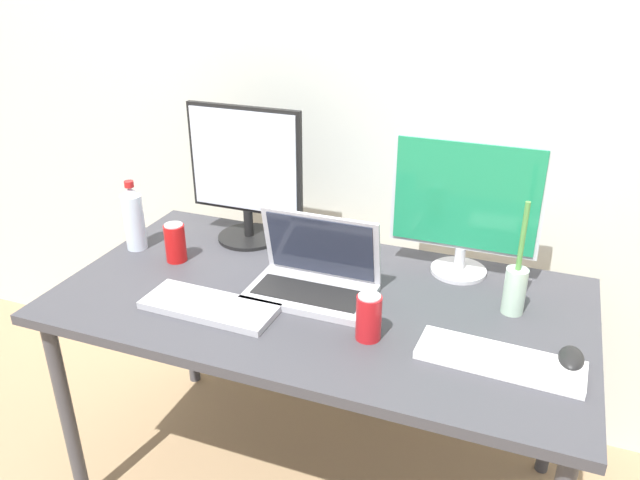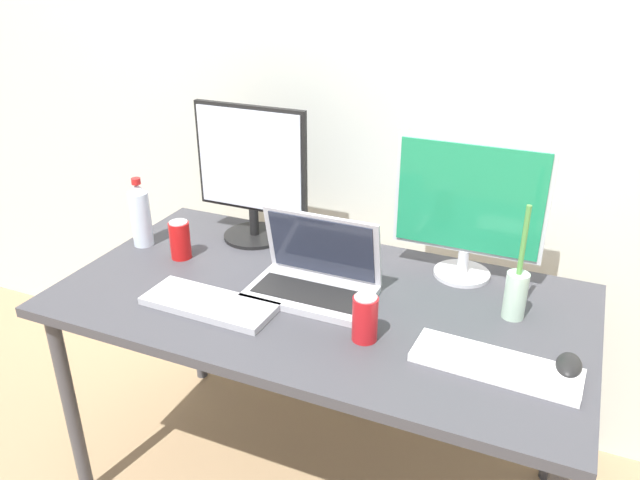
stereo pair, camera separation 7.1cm
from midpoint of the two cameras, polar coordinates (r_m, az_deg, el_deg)
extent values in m
cube|color=silver|center=(2.15, 7.57, 15.53)|extent=(7.00, 0.08, 2.60)
cylinder|color=#424247|center=(2.14, -20.93, -14.21)|extent=(0.04, 0.04, 0.71)
cylinder|color=#424247|center=(2.56, -10.55, -5.75)|extent=(0.04, 0.04, 0.71)
cylinder|color=#424247|center=(2.21, 22.13, -12.98)|extent=(0.04, 0.04, 0.71)
cube|color=#3D3D42|center=(1.82, 1.12, -5.58)|extent=(1.52, 0.80, 0.03)
cylinder|color=black|center=(2.17, -5.06, 0.42)|extent=(0.21, 0.21, 0.01)
cylinder|color=black|center=(2.15, -5.11, 1.68)|extent=(0.03, 0.03, 0.09)
cube|color=black|center=(2.07, -5.35, 7.38)|extent=(0.40, 0.02, 0.36)
cube|color=silver|center=(2.06, -5.52, 7.28)|extent=(0.37, 0.01, 0.33)
cylinder|color=silver|center=(1.97, 13.83, -2.99)|extent=(0.17, 0.17, 0.01)
cylinder|color=silver|center=(1.95, 13.96, -1.90)|extent=(0.03, 0.03, 0.07)
cube|color=silver|center=(1.87, 14.62, 3.79)|extent=(0.44, 0.02, 0.34)
cube|color=#1E8C59|center=(1.86, 14.55, 3.65)|extent=(0.42, 0.01, 0.32)
cube|color=#B7B7BC|center=(1.80, 0.26, -4.90)|extent=(0.36, 0.22, 0.02)
cube|color=black|center=(1.78, 0.06, -4.82)|extent=(0.31, 0.12, 0.00)
cube|color=#B7B7BC|center=(1.82, 1.33, -0.53)|extent=(0.36, 0.06, 0.21)
cube|color=#232838|center=(1.81, 1.25, -0.66)|extent=(0.32, 0.05, 0.19)
cube|color=#B2B2B7|center=(1.77, -8.95, -5.79)|extent=(0.38, 0.16, 0.02)
cube|color=white|center=(1.59, 16.99, -10.89)|extent=(0.40, 0.15, 0.02)
ellipsoid|color=black|center=(1.63, 22.98, -10.56)|extent=(0.06, 0.10, 0.04)
cylinder|color=silver|center=(2.15, -15.15, 1.86)|extent=(0.07, 0.07, 0.19)
cone|color=silver|center=(2.11, -15.48, 4.57)|extent=(0.06, 0.06, 0.03)
cylinder|color=red|center=(2.10, -15.56, 5.20)|extent=(0.03, 0.03, 0.02)
cylinder|color=red|center=(2.04, -11.71, -0.04)|extent=(0.07, 0.07, 0.12)
cylinder|color=silver|center=(2.02, -11.87, 1.58)|extent=(0.06, 0.06, 0.00)
cylinder|color=red|center=(1.60, 5.41, -7.20)|extent=(0.07, 0.07, 0.12)
cylinder|color=silver|center=(1.57, 5.51, -5.26)|extent=(0.06, 0.06, 0.00)
cylinder|color=#B2D1B7|center=(1.77, 18.54, -4.85)|extent=(0.06, 0.06, 0.13)
cylinder|color=#519342|center=(1.70, 19.29, -0.05)|extent=(0.01, 0.01, 0.20)
camera|label=1|loc=(0.04, -88.82, 0.56)|focal=35.00mm
camera|label=2|loc=(0.04, 91.18, -0.56)|focal=35.00mm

